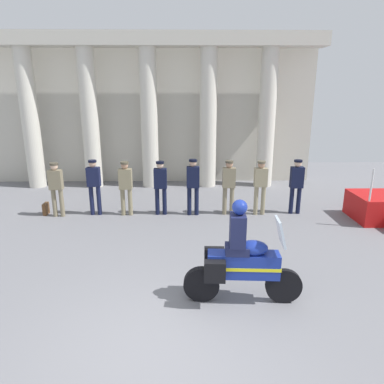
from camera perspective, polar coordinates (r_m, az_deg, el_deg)
ground_plane at (r=5.61m, az=-5.36°, el=-24.11°), size 28.00×28.00×0.00m
colonnade_backdrop at (r=14.17m, az=-6.86°, el=14.19°), size 13.04×1.49×5.88m
officer_in_row_0 at (r=11.05m, az=-21.28°, el=1.04°), size 0.38×0.24×1.64m
officer_in_row_1 at (r=10.84m, az=-15.70°, el=1.44°), size 0.38×0.24×1.69m
officer_in_row_2 at (r=10.59m, az=-10.77°, el=1.27°), size 0.38×0.24×1.65m
officer_in_row_3 at (r=10.51m, az=-5.17°, el=1.37°), size 0.38×0.24×1.65m
officer_in_row_4 at (r=10.42m, az=0.16°, el=1.54°), size 0.38×0.24×1.71m
officer_in_row_5 at (r=10.53m, az=6.02°, el=1.45°), size 0.38×0.24×1.67m
officer_in_row_6 at (r=10.66m, az=11.10°, el=1.40°), size 0.38×0.24×1.66m
officer_in_row_7 at (r=11.01m, az=16.68°, el=1.51°), size 0.38×0.24×1.68m
motorcycle_with_rider at (r=6.22m, az=7.73°, el=-11.03°), size 2.09×0.72×1.90m
briefcase_on_ground at (r=11.58m, az=-22.73°, el=-2.53°), size 0.10×0.32×0.36m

